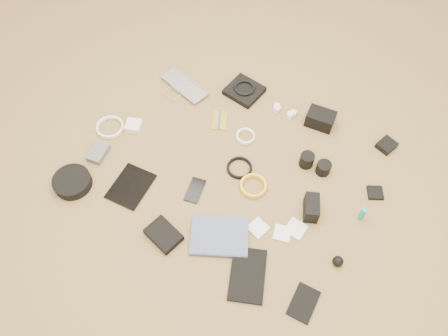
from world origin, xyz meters
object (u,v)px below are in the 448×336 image
at_px(laptop, 179,90).
at_px(tablet, 131,186).
at_px(headphone_case, 72,182).
at_px(dslr_camera, 320,119).
at_px(paperback, 218,256).
at_px(phone, 195,190).

relative_size(laptop, tablet, 1.34).
relative_size(tablet, headphone_case, 1.19).
bearing_deg(dslr_camera, tablet, -133.65).
bearing_deg(laptop, dslr_camera, 28.55).
height_order(laptop, tablet, laptop).
distance_m(dslr_camera, tablet, 1.00).
height_order(dslr_camera, paperback, dslr_camera).
distance_m(phone, headphone_case, 0.58).
height_order(dslr_camera, tablet, dslr_camera).
relative_size(phone, headphone_case, 0.73).
height_order(phone, paperback, paperback).
bearing_deg(paperback, headphone_case, 65.56).
xyz_separation_m(dslr_camera, tablet, (-0.67, -0.74, -0.04)).
xyz_separation_m(tablet, phone, (0.28, 0.11, 0.00)).
height_order(laptop, phone, laptop).
xyz_separation_m(dslr_camera, headphone_case, (-0.92, -0.85, -0.02)).
relative_size(laptop, dslr_camera, 2.03).
height_order(tablet, headphone_case, headphone_case).
relative_size(dslr_camera, headphone_case, 0.78).
height_order(dslr_camera, headphone_case, dslr_camera).
bearing_deg(dslr_camera, headphone_case, -138.84).
bearing_deg(headphone_case, laptop, 77.32).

